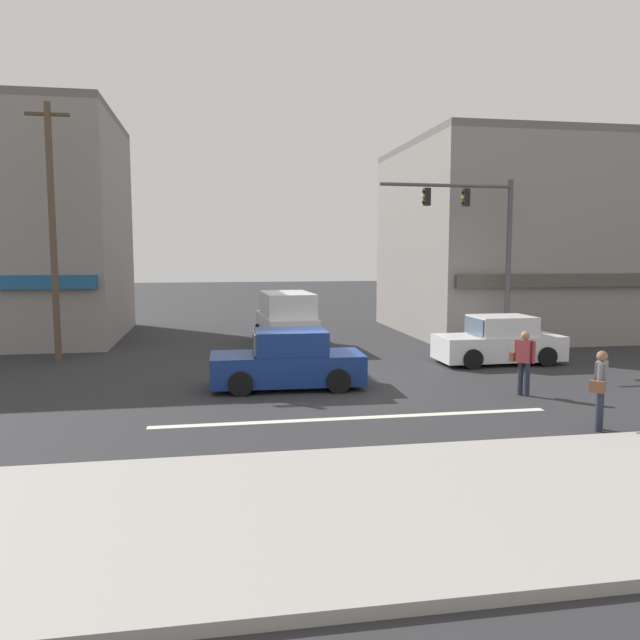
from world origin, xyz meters
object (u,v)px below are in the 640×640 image
(traffic_light_mast, at_px, (484,238))
(van_crossing_leftbound, at_px, (286,320))
(pedestrian_mid_crossing, at_px, (524,359))
(sedan_approaching_near, at_px, (499,342))
(pedestrian_foreground_with_bag, at_px, (600,385))
(sedan_crossing_center, at_px, (288,362))
(utility_pole_near_left, at_px, (53,229))

(traffic_light_mast, xyz_separation_m, van_crossing_leftbound, (-6.60, 3.39, -3.17))
(traffic_light_mast, relative_size, pedestrian_mid_crossing, 3.71)
(van_crossing_leftbound, height_order, pedestrian_mid_crossing, van_crossing_leftbound)
(van_crossing_leftbound, distance_m, pedestrian_mid_crossing, 10.75)
(traffic_light_mast, height_order, sedan_approaching_near, traffic_light_mast)
(traffic_light_mast, bearing_deg, sedan_approaching_near, -94.14)
(pedestrian_foreground_with_bag, bearing_deg, sedan_crossing_center, 138.32)
(sedan_approaching_near, relative_size, pedestrian_foreground_with_bag, 2.46)
(utility_pole_near_left, xyz_separation_m, pedestrian_foreground_with_bag, (13.00, -10.75, -3.47))
(traffic_light_mast, distance_m, van_crossing_leftbound, 8.07)
(van_crossing_leftbound, bearing_deg, pedestrian_mid_crossing, -62.40)
(utility_pole_near_left, xyz_separation_m, van_crossing_leftbound, (8.04, 2.01, -3.42))
(sedan_approaching_near, height_order, pedestrian_mid_crossing, pedestrian_mid_crossing)
(pedestrian_foreground_with_bag, bearing_deg, sedan_approaching_near, 78.88)
(utility_pole_near_left, distance_m, traffic_light_mast, 14.70)
(utility_pole_near_left, xyz_separation_m, sedan_approaching_near, (14.52, -3.06, -3.71))
(sedan_approaching_near, bearing_deg, pedestrian_mid_crossing, -108.58)
(sedan_approaching_near, bearing_deg, utility_pole_near_left, 168.09)
(traffic_light_mast, distance_m, sedan_approaching_near, 3.85)
(utility_pole_near_left, height_order, sedan_approaching_near, utility_pole_near_left)
(utility_pole_near_left, relative_size, sedan_crossing_center, 2.06)
(sedan_crossing_center, bearing_deg, van_crossing_leftbound, 83.45)
(van_crossing_leftbound, relative_size, pedestrian_mid_crossing, 2.80)
(traffic_light_mast, xyz_separation_m, pedestrian_foreground_with_bag, (-1.63, -9.37, -3.22))
(pedestrian_mid_crossing, bearing_deg, van_crossing_leftbound, 117.60)
(pedestrian_mid_crossing, bearing_deg, pedestrian_foreground_with_bag, -90.26)
(traffic_light_mast, xyz_separation_m, pedestrian_mid_crossing, (-1.62, -6.13, -3.22))
(utility_pole_near_left, height_order, traffic_light_mast, utility_pole_near_left)
(utility_pole_near_left, height_order, pedestrian_mid_crossing, utility_pole_near_left)
(utility_pole_near_left, distance_m, van_crossing_leftbound, 8.96)
(sedan_approaching_near, height_order, pedestrian_foreground_with_bag, pedestrian_foreground_with_bag)
(sedan_crossing_center, xyz_separation_m, pedestrian_foreground_with_bag, (5.83, -5.19, 0.24))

